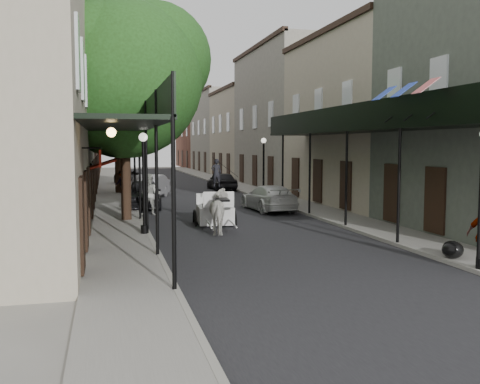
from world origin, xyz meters
TOP-DOWN VIEW (x-y plane):
  - ground at (0.00, 0.00)m, footprint 140.00×140.00m
  - road at (0.00, 20.00)m, footprint 8.00×90.00m
  - sidewalk_left at (-5.00, 20.00)m, footprint 2.20×90.00m
  - sidewalk_right at (5.00, 20.00)m, footprint 2.20×90.00m
  - building_row_left at (-8.60, 30.00)m, footprint 5.00×80.00m
  - building_row_right at (8.60, 30.00)m, footprint 5.00×80.00m
  - gallery_left at (-4.79, 6.98)m, footprint 2.20×18.05m
  - gallery_right at (4.79, 6.98)m, footprint 2.20×18.05m
  - tree_near at (-4.20, 10.18)m, footprint 7.31×6.80m
  - tree_far at (-4.25, 24.18)m, footprint 6.45×6.00m
  - lamppost_left at (-4.10, 6.00)m, footprint 0.32×0.32m
  - lamppost_right_far at (4.10, 18.00)m, footprint 0.32×0.32m
  - horse at (-1.18, 6.00)m, footprint 1.09×2.09m
  - carriage at (-0.94, 8.64)m, footprint 1.90×2.63m
  - pedestrian_walking at (-3.40, 12.03)m, footprint 1.16×1.01m
  - pedestrian_sidewalk_left at (-4.39, 23.57)m, footprint 1.12×1.05m
  - car_left_near at (-3.49, 15.20)m, footprint 2.11×4.64m
  - car_left_mid at (-2.87, 20.28)m, footprint 3.25×4.82m
  - car_left_far at (-3.34, 32.18)m, footprint 2.96×5.01m
  - car_right_near at (2.68, 12.36)m, footprint 2.13×4.70m
  - car_right_far at (3.08, 25.58)m, footprint 1.81×4.07m
  - trash_bags at (4.32, -0.49)m, footprint 0.86×1.01m

SIDE VIEW (x-z plane):
  - ground at x=0.00m, z-range 0.00..0.00m
  - road at x=0.00m, z-range 0.00..0.01m
  - sidewalk_left at x=-5.00m, z-range 0.00..0.12m
  - sidewalk_right at x=5.00m, z-range 0.00..0.12m
  - trash_bags at x=4.32m, z-range 0.10..0.61m
  - car_left_far at x=-3.34m, z-range 0.00..1.31m
  - car_right_near at x=2.68m, z-range 0.00..1.34m
  - car_right_far at x=3.08m, z-range 0.00..1.36m
  - car_left_mid at x=-2.87m, z-range 0.00..1.50m
  - car_left_near at x=-3.49m, z-range 0.00..1.54m
  - horse at x=-1.18m, z-range 0.00..1.70m
  - pedestrian_sidewalk_left at x=-4.39m, z-range 0.12..1.64m
  - pedestrian_walking at x=-3.40m, z-range 0.00..2.01m
  - carriage at x=-0.94m, z-range -0.32..2.53m
  - lamppost_left at x=-4.10m, z-range 0.19..3.90m
  - lamppost_right_far at x=4.10m, z-range 0.19..3.90m
  - gallery_left at x=-4.79m, z-range 1.61..6.49m
  - gallery_right at x=4.79m, z-range 1.61..6.49m
  - building_row_left at x=-8.60m, z-range 0.00..10.50m
  - building_row_right at x=8.60m, z-range 0.00..10.50m
  - tree_far at x=-4.25m, z-range 1.53..10.14m
  - tree_near at x=-4.20m, z-range 1.67..11.30m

